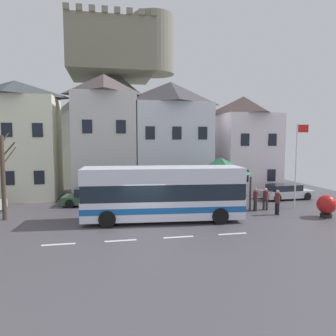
{
  "coord_description": "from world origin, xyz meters",
  "views": [
    {
      "loc": [
        -2.13,
        -17.47,
        5.13
      ],
      "look_at": [
        2.2,
        4.73,
        3.03
      ],
      "focal_mm": 33.82,
      "sensor_mm": 36.0,
      "label": 1
    }
  ],
  "objects": [
    {
      "name": "parked_car_00",
      "position": [
        5.97,
        7.33,
        0.65
      ],
      "size": [
        4.24,
        2.3,
        1.34
      ],
      "rotation": [
        0.0,
        0.0,
        3.05
      ],
      "color": "slate",
      "rests_on": "ground_plane"
    },
    {
      "name": "parked_car_02",
      "position": [
        12.81,
        6.76,
        0.63
      ],
      "size": [
        4.43,
        2.19,
        1.27
      ],
      "rotation": [
        0.0,
        0.0,
        0.06
      ],
      "color": "silver",
      "rests_on": "ground_plane"
    },
    {
      "name": "flagpole",
      "position": [
        11.58,
        3.38,
        3.65
      ],
      "size": [
        0.95,
        0.1,
        6.22
      ],
      "color": "silver",
      "rests_on": "ground_plane"
    },
    {
      "name": "townhouse_04",
      "position": [
        11.37,
        12.45,
        4.66
      ],
      "size": [
        5.32,
        6.97,
        9.33
      ],
      "color": "white",
      "rests_on": "ground_plane"
    },
    {
      "name": "townhouse_02",
      "position": [
        -2.26,
        12.27,
        5.48
      ],
      "size": [
        5.4,
        6.61,
        10.96
      ],
      "color": "silver",
      "rests_on": "ground_plane"
    },
    {
      "name": "bare_tree_01",
      "position": [
        -8.52,
        3.86,
        2.83
      ],
      "size": [
        1.33,
        1.76,
        5.53
      ],
      "color": "#47382D",
      "rests_on": "ground_plane"
    },
    {
      "name": "pedestrian_02",
      "position": [
        8.24,
        3.13,
        0.86
      ],
      "size": [
        0.33,
        0.38,
        1.61
      ],
      "color": "#38332D",
      "rests_on": "ground_plane"
    },
    {
      "name": "hilltop_castle",
      "position": [
        -1.07,
        35.22,
        8.8
      ],
      "size": [
        39.49,
        39.49,
        23.7
      ],
      "color": "#5D6053",
      "rests_on": "ground_plane"
    },
    {
      "name": "townhouse_01",
      "position": [
        -9.64,
        11.7,
        5.01
      ],
      "size": [
        6.71,
        5.47,
        10.02
      ],
      "color": "#E8E7C6",
      "rests_on": "ground_plane"
    },
    {
      "name": "bus_shelter",
      "position": [
        6.38,
        5.18,
        3.04
      ],
      "size": [
        3.6,
        3.6,
        3.73
      ],
      "color": "#473D33",
      "rests_on": "ground_plane"
    },
    {
      "name": "public_bench",
      "position": [
        4.26,
        7.66,
        0.47
      ],
      "size": [
        1.67,
        0.48,
        0.87
      ],
      "color": "#473828",
      "rests_on": "ground_plane"
    },
    {
      "name": "pedestrian_00",
      "position": [
        9.15,
        1.76,
        0.95
      ],
      "size": [
        0.33,
        0.35,
        1.7
      ],
      "color": "black",
      "rests_on": "ground_plane"
    },
    {
      "name": "ground_plane",
      "position": [
        0.0,
        -0.0,
        -0.03
      ],
      "size": [
        40.0,
        60.0,
        0.07
      ],
      "color": "#4C474E"
    },
    {
      "name": "pedestrian_01",
      "position": [
        9.06,
        3.22,
        0.89
      ],
      "size": [
        0.37,
        0.36,
        1.61
      ],
      "color": "#38332D",
      "rests_on": "ground_plane"
    },
    {
      "name": "transit_bus",
      "position": [
        1.29,
        1.73,
        1.7
      ],
      "size": [
        10.06,
        3.42,
        3.37
      ],
      "rotation": [
        0.0,
        0.0,
        -0.08
      ],
      "color": "white",
      "rests_on": "ground_plane"
    },
    {
      "name": "pedestrian_03",
      "position": [
        5.82,
        4.19,
        0.84
      ],
      "size": [
        0.3,
        0.35,
        1.64
      ],
      "color": "#38332D",
      "rests_on": "ground_plane"
    },
    {
      "name": "harbour_buoy",
      "position": [
        11.92,
        0.47,
        0.81
      ],
      "size": [
        1.23,
        1.23,
        1.48
      ],
      "color": "black",
      "rests_on": "ground_plane"
    },
    {
      "name": "townhouse_03",
      "position": [
        3.81,
        11.73,
        5.18
      ],
      "size": [
        6.89,
        5.53,
        10.37
      ],
      "color": "silver",
      "rests_on": "ground_plane"
    },
    {
      "name": "parked_car_03",
      "position": [
        -3.4,
        7.29,
        0.66
      ],
      "size": [
        4.2,
        2.37,
        1.36
      ],
      "rotation": [
        0.0,
        0.0,
        3.01
      ],
      "color": "#2E5135",
      "rests_on": "ground_plane"
    }
  ]
}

